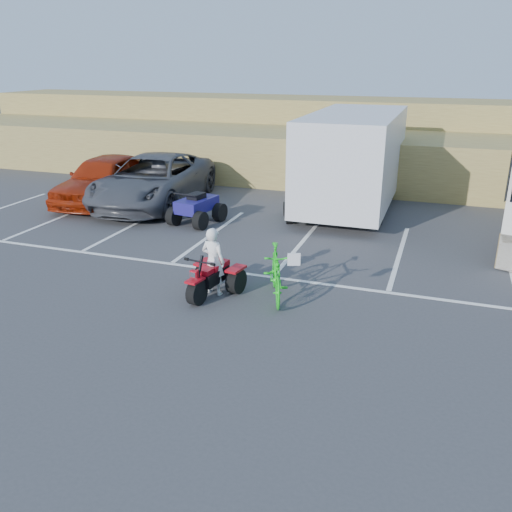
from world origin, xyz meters
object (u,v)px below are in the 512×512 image
(quad_atv_blue, at_px, (197,223))
(cargo_trailer, at_px, (353,158))
(green_dirt_bike, at_px, (276,273))
(red_trike_atv, at_px, (210,296))
(grey_pickup, at_px, (153,180))
(quad_atv_green, at_px, (300,219))
(rider, at_px, (213,261))
(red_car, at_px, (105,179))

(quad_atv_blue, bearing_deg, cargo_trailer, 48.92)
(green_dirt_bike, bearing_deg, quad_atv_blue, 110.19)
(red_trike_atv, relative_size, quad_atv_blue, 0.89)
(red_trike_atv, distance_m, quad_atv_blue, 5.62)
(grey_pickup, xyz_separation_m, quad_atv_green, (5.43, -0.22, -0.85))
(red_trike_atv, relative_size, quad_atv_green, 1.09)
(grey_pickup, height_order, quad_atv_blue, grey_pickup)
(cargo_trailer, bearing_deg, rider, -100.70)
(rider, distance_m, green_dirt_bike, 1.39)
(rider, bearing_deg, cargo_trailer, -91.22)
(green_dirt_bike, distance_m, quad_atv_blue, 6.12)
(red_car, xyz_separation_m, quad_atv_blue, (4.26, -1.37, -0.84))
(rider, relative_size, red_car, 0.31)
(quad_atv_green, bearing_deg, red_car, 159.33)
(quad_atv_blue, distance_m, quad_atv_green, 3.31)
(grey_pickup, relative_size, red_car, 1.24)
(green_dirt_bike, xyz_separation_m, cargo_trailer, (0.20, 8.07, 1.16))
(red_trike_atv, height_order, green_dirt_bike, green_dirt_bike)
(cargo_trailer, height_order, quad_atv_green, cargo_trailer)
(rider, xyz_separation_m, grey_pickup, (-5.14, 6.51, 0.10))
(quad_atv_blue, bearing_deg, quad_atv_green, 35.86)
(green_dirt_bike, distance_m, cargo_trailer, 8.16)
(rider, xyz_separation_m, quad_atv_blue, (-2.67, 4.81, -0.76))
(quad_atv_green, bearing_deg, grey_pickup, 156.18)
(red_car, height_order, quad_atv_blue, red_car)
(rider, bearing_deg, quad_atv_blue, -51.61)
(red_trike_atv, bearing_deg, cargo_trailer, 88.81)
(red_car, distance_m, cargo_trailer, 8.79)
(red_car, bearing_deg, green_dirt_bike, -39.96)
(cargo_trailer, bearing_deg, red_car, -166.09)
(cargo_trailer, distance_m, quad_atv_blue, 5.75)
(red_car, distance_m, quad_atv_blue, 4.56)
(rider, distance_m, cargo_trailer, 8.50)
(green_dirt_bike, bearing_deg, cargo_trailer, 67.49)
(grey_pickup, height_order, cargo_trailer, cargo_trailer)
(red_trike_atv, xyz_separation_m, quad_atv_blue, (-2.64, 4.96, 0.00))
(grey_pickup, bearing_deg, rider, -56.48)
(red_trike_atv, height_order, quad_atv_blue, quad_atv_blue)
(rider, distance_m, red_car, 9.29)
(green_dirt_bike, height_order, red_car, red_car)
(rider, relative_size, grey_pickup, 0.25)
(red_car, distance_m, quad_atv_green, 7.27)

